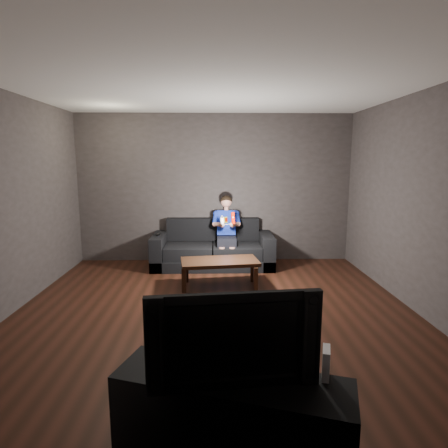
{
  "coord_description": "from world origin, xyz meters",
  "views": [
    {
      "loc": [
        0.01,
        -4.4,
        1.87
      ],
      "look_at": [
        0.15,
        1.55,
        0.85
      ],
      "focal_mm": 30.0,
      "sensor_mm": 36.0,
      "label": 1
    }
  ],
  "objects_px": {
    "sofa": "(213,251)",
    "media_console": "(232,416)",
    "coffee_table": "(220,264)",
    "child": "(226,226)"
  },
  "relations": [
    {
      "from": "sofa",
      "to": "media_console",
      "type": "bearing_deg",
      "value": -88.14
    },
    {
      "from": "sofa",
      "to": "coffee_table",
      "type": "bearing_deg",
      "value": -84.57
    },
    {
      "from": "child",
      "to": "coffee_table",
      "type": "xyz_separation_m",
      "value": [
        -0.13,
        -1.08,
        -0.37
      ]
    },
    {
      "from": "coffee_table",
      "to": "child",
      "type": "bearing_deg",
      "value": 83.02
    },
    {
      "from": "child",
      "to": "sofa",
      "type": "bearing_deg",
      "value": 168.58
    },
    {
      "from": "sofa",
      "to": "child",
      "type": "distance_m",
      "value": 0.52
    },
    {
      "from": "sofa",
      "to": "child",
      "type": "relative_size",
      "value": 1.76
    },
    {
      "from": "sofa",
      "to": "child",
      "type": "bearing_deg",
      "value": -11.42
    },
    {
      "from": "child",
      "to": "media_console",
      "type": "height_order",
      "value": "child"
    },
    {
      "from": "coffee_table",
      "to": "media_console",
      "type": "distance_m",
      "value": 3.23
    }
  ]
}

